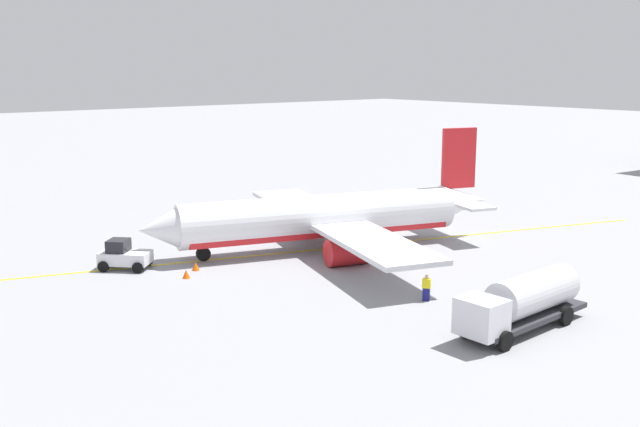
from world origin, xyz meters
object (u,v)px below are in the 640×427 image
airplane (326,218)px  refueling_worker (426,288)px  safety_cone_nose (186,274)px  safety_cone_wingtip (196,266)px  fuel_tanker (522,301)px  pushback_tug (124,255)px

airplane → refueling_worker: size_ratio=17.40×
refueling_worker → safety_cone_nose: refueling_worker is taller
safety_cone_wingtip → fuel_tanker: bearing=110.2°
refueling_worker → fuel_tanker: bearing=92.3°
pushback_tug → airplane: bearing=162.7°
airplane → safety_cone_wingtip: (11.48, -1.07, -2.27)m
airplane → pushback_tug: size_ratio=7.35×
refueling_worker → safety_cone_nose: 17.00m
refueling_worker → safety_cone_wingtip: size_ratio=2.77×
fuel_tanker → pushback_tug: 28.83m
pushback_tug → safety_cone_nose: 5.62m
refueling_worker → safety_cone_wingtip: 17.39m
safety_cone_wingtip → pushback_tug: bearing=-43.8°
safety_cone_wingtip → refueling_worker: bearing=117.3°
pushback_tug → safety_cone_wingtip: pushback_tug is taller
safety_cone_nose → safety_cone_wingtip: safety_cone_wingtip is taller
fuel_tanker → refueling_worker: size_ratio=5.73×
fuel_tanker → safety_cone_wingtip: fuel_tanker is taller
airplane → refueling_worker: bearing=76.3°
safety_cone_wingtip → airplane: bearing=174.7°
refueling_worker → safety_cone_nose: (9.48, -14.11, -0.51)m
pushback_tug → safety_cone_nose: bearing=115.0°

